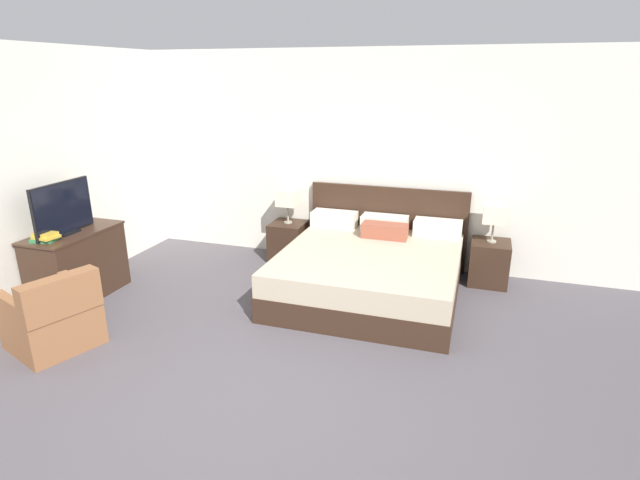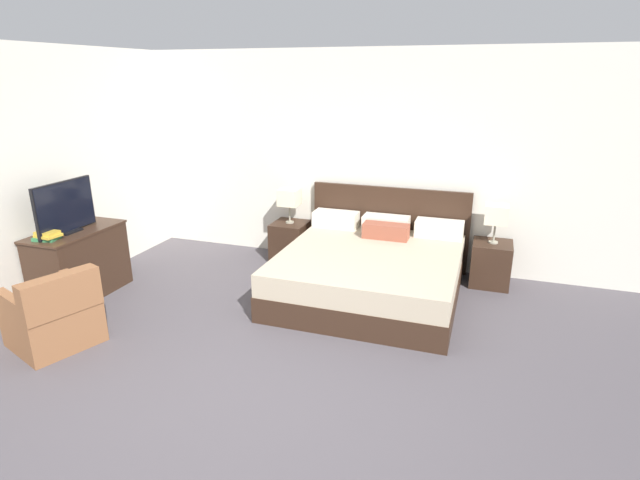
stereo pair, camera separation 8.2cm
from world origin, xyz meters
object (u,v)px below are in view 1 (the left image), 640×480
object	(u,v)px
table_lamp_right	(495,214)
book_blue_cover	(46,237)
nightstand_left	(288,241)
nightstand_right	(489,263)
book_small_top	(45,234)
book_red_cover	(45,239)
bed	(371,269)
tv	(63,209)
armchair_by_window	(54,319)
table_lamp_left	(288,198)
dresser	(77,263)

from	to	relation	value
table_lamp_right	book_blue_cover	world-z (taller)	table_lamp_right
nightstand_left	book_blue_cover	world-z (taller)	book_blue_cover
nightstand_right	table_lamp_right	distance (m)	0.61
book_small_top	book_red_cover	bearing A→B (deg)	180.00
bed	tv	bearing A→B (deg)	-159.17
tv	armchair_by_window	bearing A→B (deg)	-55.97
book_red_cover	book_blue_cover	xyz separation A→B (m)	(0.03, 0.00, 0.03)
table_lamp_left	dresser	xyz separation A→B (m)	(-1.83, -1.85, -0.47)
table_lamp_left	tv	bearing A→B (deg)	-133.54
table_lamp_left	dresser	bearing A→B (deg)	-134.74
nightstand_left	book_small_top	bearing A→B (deg)	-129.53
table_lamp_left	tv	world-z (taller)	tv
bed	dresser	distance (m)	3.33
nightstand_left	book_blue_cover	size ratio (longest dim) A/B	2.35
table_lamp_left	table_lamp_right	size ratio (longest dim) A/B	1.00
nightstand_right	table_lamp_left	distance (m)	2.68
book_blue_cover	nightstand_right	bearing A→B (deg)	26.53
table_lamp_left	table_lamp_right	world-z (taller)	same
nightstand_right	book_blue_cover	world-z (taller)	book_blue_cover
bed	nightstand_right	world-z (taller)	bed
book_blue_cover	armchair_by_window	world-z (taller)	book_blue_cover
table_lamp_right	book_small_top	distance (m)	4.95
bed	nightstand_left	xyz separation A→B (m)	(-1.30, 0.73, -0.03)
bed	armchair_by_window	bearing A→B (deg)	-140.34
armchair_by_window	book_red_cover	bearing A→B (deg)	135.34
bed	nightstand_right	xyz separation A→B (m)	(1.30, 0.73, -0.03)
bed	nightstand_left	world-z (taller)	bed
bed	nightstand_left	size ratio (longest dim) A/B	3.98
nightstand_right	table_lamp_left	bearing A→B (deg)	179.97
nightstand_left	table_lamp_right	distance (m)	2.68
table_lamp_left	book_red_cover	xyz separation A→B (m)	(-1.84, -2.21, -0.07)
dresser	book_blue_cover	xyz separation A→B (m)	(0.02, -0.36, 0.43)
bed	table_lamp_left	distance (m)	1.61
tv	nightstand_right	bearing A→B (deg)	23.43
table_lamp_right	tv	distance (m)	4.84
table_lamp_left	armchair_by_window	size ratio (longest dim) A/B	0.53
nightstand_right	book_small_top	xyz separation A→B (m)	(-4.43, -2.21, 0.60)
bed	dresser	bearing A→B (deg)	-160.42
bed	book_small_top	distance (m)	3.51
dresser	book_blue_cover	distance (m)	0.56
table_lamp_left	dresser	world-z (taller)	table_lamp_left
tv	book_red_cover	size ratio (longest dim) A/B	3.42
table_lamp_right	table_lamp_left	bearing A→B (deg)	180.00
table_lamp_right	tv	bearing A→B (deg)	-156.56
tv	table_lamp_right	bearing A→B (deg)	23.44
book_small_top	armchair_by_window	bearing A→B (deg)	-45.63
book_red_cover	table_lamp_left	bearing A→B (deg)	50.17
tv	book_small_top	xyz separation A→B (m)	(0.01, -0.29, -0.19)
armchair_by_window	table_lamp_right	bearing A→B (deg)	36.42
nightstand_right	dresser	bearing A→B (deg)	-157.42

